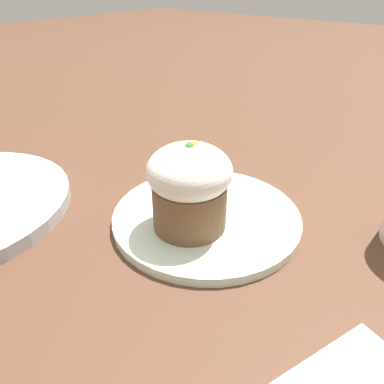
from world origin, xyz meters
The scene contains 4 objects.
ground_plane centered at (0.00, 0.00, 0.00)m, with size 4.00×4.00×0.00m, color #513323.
dessert_plate centered at (0.00, 0.00, 0.01)m, with size 0.22×0.22×0.01m.
carrot_cake centered at (-0.03, 0.00, 0.06)m, with size 0.09×0.09×0.10m.
spoon centered at (0.00, -0.01, 0.01)m, with size 0.14×0.05×0.01m.
Camera 1 is at (-0.29, -0.22, 0.25)m, focal length 35.00 mm.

